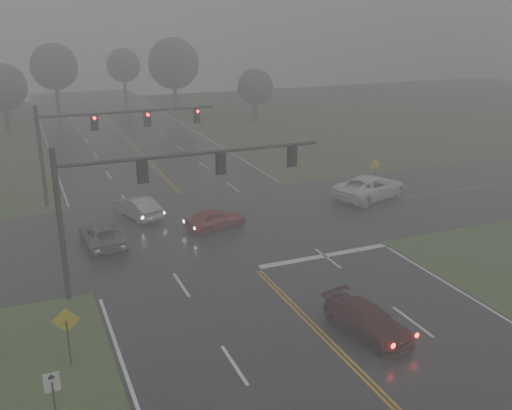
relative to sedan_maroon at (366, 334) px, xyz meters
name	(u,v)px	position (x,y,z in m)	size (l,w,h in m)	color
main_road	(223,235)	(-1.91, 14.05, 0.00)	(18.00, 160.00, 0.02)	black
cross_street	(213,225)	(-1.91, 16.05, 0.00)	(120.00, 14.00, 0.02)	black
stop_bar	(325,256)	(2.59, 8.45, 0.00)	(8.50, 0.50, 0.01)	white
sedan_maroon	(366,334)	(0.00, 0.00, 0.00)	(1.89, 4.64, 1.35)	#3D0B0E
sedan_red	(216,229)	(-1.94, 15.34, 0.00)	(1.69, 4.19, 1.43)	maroon
sedan_silver	(139,217)	(-6.27, 19.70, 0.00)	(1.60, 4.58, 1.51)	#ABADB3
car_grey	(103,245)	(-9.40, 15.44, 0.00)	(2.29, 4.96, 1.38)	#56585D
pickup_white	(370,198)	(11.52, 17.03, 0.00)	(3.01, 6.53, 1.81)	white
signal_gantry_near	(147,185)	(-7.75, 8.83, 5.53)	(14.18, 0.34, 7.87)	black
signal_gantry_far	(98,132)	(-7.91, 25.05, 5.35)	(13.60, 0.39, 7.62)	black
sign_diamond_west	(67,327)	(-12.62, 2.72, 1.77)	(1.09, 0.19, 2.63)	black
sign_arrow_white	(53,392)	(-13.45, -1.32, 1.68)	(0.54, 0.09, 2.41)	black
sign_diamond_east	(375,169)	(13.03, 18.75, 1.83)	(1.11, 0.27, 2.71)	black
tree_nw_a	(2,87)	(-14.56, 56.70, 5.51)	(5.71, 5.71, 8.38)	#2D231D
tree_ne_a	(174,63)	(8.46, 63.58, 7.10)	(7.34, 7.34, 10.78)	#2D231D
tree_n_mid	(54,67)	(-7.46, 71.11, 6.56)	(6.79, 6.79, 9.98)	#2D231D
tree_e_near	(255,87)	(16.37, 51.93, 4.64)	(4.81, 4.81, 7.07)	#2D231D
tree_n_far	(123,65)	(4.54, 81.95, 5.55)	(5.75, 5.75, 8.44)	#2D231D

